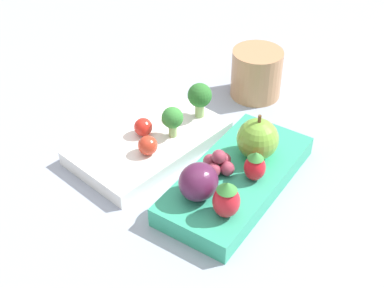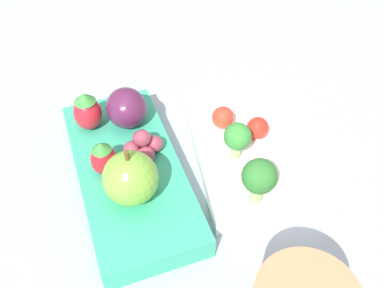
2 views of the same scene
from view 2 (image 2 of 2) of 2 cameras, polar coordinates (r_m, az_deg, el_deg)
name	(u,v)px [view 2 (image 2 of 2)]	position (r m, az deg, el deg)	size (l,w,h in m)	color
ground_plane	(187,166)	(0.46, -0.66, -3.01)	(4.00, 4.00, 0.00)	#939EB2
bento_box_savoury	(250,147)	(0.47, 7.80, -0.42)	(0.22, 0.15, 0.02)	white
bento_box_fruit	(130,173)	(0.44, -8.32, -3.89)	(0.22, 0.10, 0.03)	#33A87F
broccoli_floret_0	(237,138)	(0.43, 6.08, 0.87)	(0.03, 0.03, 0.04)	#93B770
broccoli_floret_1	(259,178)	(0.39, 8.96, -4.45)	(0.03, 0.03, 0.05)	#93B770
cherry_tomato_0	(257,127)	(0.46, 8.69, 2.22)	(0.02, 0.02, 0.02)	red
cherry_tomato_1	(223,117)	(0.47, 4.15, 3.56)	(0.02, 0.02, 0.02)	red
apple	(131,178)	(0.39, -8.19, -4.54)	(0.05, 0.05, 0.06)	#70A838
strawberry_0	(87,111)	(0.47, -13.79, 4.26)	(0.03, 0.03, 0.05)	red
strawberry_1	(104,159)	(0.42, -11.69, -2.02)	(0.03, 0.03, 0.04)	red
plum	(126,108)	(0.46, -8.74, 4.78)	(0.05, 0.04, 0.04)	#511E42
grape_cluster	(143,145)	(0.44, -6.55, -0.13)	(0.04, 0.04, 0.03)	#93384C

